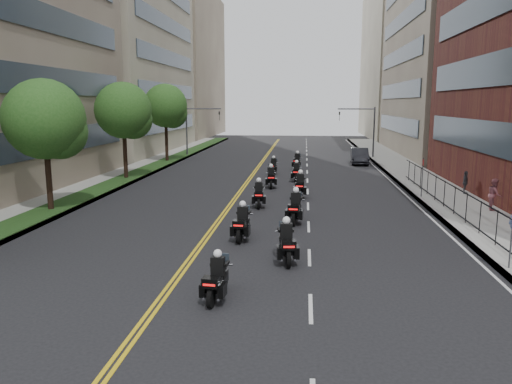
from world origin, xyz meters
TOP-DOWN VIEW (x-y plane):
  - ground at (0.00, 0.00)m, footprint 160.00×160.00m
  - sidewalk_right at (12.00, 25.00)m, footprint 4.00×90.00m
  - sidewalk_left at (-12.00, 25.00)m, footprint 4.00×90.00m
  - grass_strip at (-11.20, 25.00)m, footprint 2.00×90.00m
  - building_right_tan at (21.48, 48.00)m, footprint 15.11×28.00m
  - building_right_far at (21.50, 78.00)m, footprint 15.00×28.00m
  - building_left_mid at (-21.98, 48.00)m, footprint 16.11×28.00m
  - building_left_far at (-22.00, 78.00)m, footprint 16.00×28.00m
  - iron_fence at (11.00, 12.00)m, footprint 0.05×28.00m
  - street_trees at (-11.05, 18.61)m, footprint 4.40×38.40m
  - traffic_signal_right at (9.54, 42.00)m, footprint 4.09×0.20m
  - traffic_signal_left at (-9.54, 42.00)m, footprint 4.09×0.20m
  - motorcycle_0 at (0.29, 0.42)m, footprint 0.59×2.14m
  - motorcycle_1 at (2.31, 4.38)m, footprint 0.72×2.38m
  - motorcycle_2 at (0.21, 7.40)m, footprint 0.58×2.36m
  - motorcycle_3 at (2.52, 10.79)m, footprint 0.66×2.49m
  - motorcycle_4 at (0.29, 14.61)m, footprint 0.63×2.32m
  - motorcycle_5 at (2.70, 17.75)m, footprint 0.58×2.45m
  - motorcycle_6 at (0.56, 21.43)m, footprint 0.61×2.32m
  - motorcycle_7 at (2.33, 24.67)m, footprint 0.54×2.24m
  - motorcycle_8 at (0.28, 28.40)m, footprint 0.64×2.15m
  - motorcycle_9 at (2.27, 31.86)m, footprint 0.67×2.30m
  - parked_sedan at (8.45, 36.52)m, footprint 1.91×4.86m
  - pedestrian_b at (13.50, 14.27)m, footprint 0.85×0.99m
  - pedestrian_c at (13.50, 19.39)m, footprint 0.60×0.94m

SIDE VIEW (x-z plane):
  - ground at x=0.00m, z-range 0.00..0.00m
  - sidewalk_right at x=12.00m, z-range 0.00..0.15m
  - sidewalk_left at x=-12.00m, z-range 0.00..0.15m
  - grass_strip at x=-11.20m, z-range 0.15..0.19m
  - motorcycle_0 at x=0.29m, z-range -0.17..1.41m
  - motorcycle_8 at x=0.28m, z-range -0.17..1.42m
  - motorcycle_7 at x=2.33m, z-range -0.17..1.48m
  - motorcycle_9 at x=2.27m, z-range -0.18..1.52m
  - motorcycle_6 at x=0.56m, z-range -0.18..1.53m
  - motorcycle_4 at x=0.29m, z-range -0.18..1.53m
  - motorcycle_2 at x=0.21m, z-range -0.18..1.56m
  - motorcycle_1 at x=2.31m, z-range -0.18..1.57m
  - motorcycle_5 at x=2.70m, z-range -0.19..1.62m
  - motorcycle_3 at x=2.52m, z-range -0.19..1.64m
  - parked_sedan at x=8.45m, z-range 0.00..1.58m
  - pedestrian_c at x=13.50m, z-range 0.15..1.65m
  - iron_fence at x=11.00m, z-range 0.15..1.65m
  - pedestrian_b at x=13.50m, z-range 0.15..1.92m
  - traffic_signal_right at x=9.54m, z-range 0.90..6.50m
  - traffic_signal_left at x=-9.54m, z-range 0.90..6.50m
  - street_trees at x=-11.05m, z-range 1.14..9.12m
  - building_right_far at x=21.50m, z-range 0.00..26.00m
  - building_left_far at x=-22.00m, z-range 0.00..26.00m
  - building_right_tan at x=21.48m, z-range 0.00..30.00m
  - building_left_mid at x=-21.98m, z-range 0.00..34.00m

